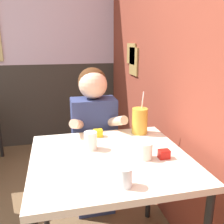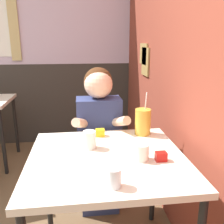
% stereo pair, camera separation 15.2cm
% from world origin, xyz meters
% --- Properties ---
extents(brick_wall_right, '(0.08, 4.43, 2.70)m').
position_xyz_m(brick_wall_right, '(1.35, 1.22, 1.35)').
color(brick_wall_right, brown).
rests_on(brick_wall_right, ground_plane).
extents(back_wall, '(5.65, 0.09, 2.70)m').
position_xyz_m(back_wall, '(-0.01, 2.46, 1.36)').
color(back_wall, silver).
rests_on(back_wall, ground_plane).
extents(main_table, '(0.88, 0.83, 0.77)m').
position_xyz_m(main_table, '(0.79, 0.28, 0.69)').
color(main_table, beige).
rests_on(main_table, ground_plane).
extents(person_seated, '(0.42, 0.41, 1.21)m').
position_xyz_m(person_seated, '(0.78, 0.84, 0.65)').
color(person_seated, navy).
rests_on(person_seated, ground_plane).
extents(cocktail_pitcher, '(0.11, 0.11, 0.30)m').
position_xyz_m(cocktail_pitcher, '(1.07, 0.59, 0.86)').
color(cocktail_pitcher, gold).
rests_on(cocktail_pitcher, main_table).
extents(glass_near_pitcher, '(0.07, 0.07, 0.09)m').
position_xyz_m(glass_near_pitcher, '(0.78, -0.03, 0.81)').
color(glass_near_pitcher, silver).
rests_on(glass_near_pitcher, main_table).
extents(glass_center, '(0.08, 0.08, 0.11)m').
position_xyz_m(glass_center, '(0.69, 0.40, 0.82)').
color(glass_center, silver).
rests_on(glass_center, main_table).
extents(glass_far_side, '(0.08, 0.08, 0.09)m').
position_xyz_m(glass_far_side, '(0.97, 0.21, 0.81)').
color(glass_far_side, silver).
rests_on(glass_far_side, main_table).
extents(condiment_ketchup, '(0.06, 0.04, 0.05)m').
position_xyz_m(condiment_ketchup, '(1.07, 0.18, 0.79)').
color(condiment_ketchup, '#B7140F').
rests_on(condiment_ketchup, main_table).
extents(condiment_mustard, '(0.06, 0.04, 0.05)m').
position_xyz_m(condiment_mustard, '(0.77, 0.59, 0.79)').
color(condiment_mustard, yellow).
rests_on(condiment_mustard, main_table).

